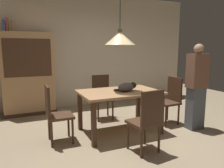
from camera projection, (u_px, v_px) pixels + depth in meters
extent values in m
plane|color=#998466|center=(127.00, 143.00, 3.40)|extent=(10.00, 10.00, 0.00)
cube|color=beige|center=(80.00, 50.00, 5.55)|extent=(6.40, 0.10, 2.90)
cube|color=tan|center=(120.00, 92.00, 3.75)|extent=(1.40, 0.90, 0.04)
cube|color=#472D1E|center=(94.00, 124.00, 3.21)|extent=(0.07, 0.07, 0.71)
cube|color=#472D1E|center=(161.00, 114.00, 3.71)|extent=(0.07, 0.07, 0.71)
cube|color=#472D1E|center=(80.00, 111.00, 3.92)|extent=(0.07, 0.07, 0.71)
cube|color=#472D1E|center=(138.00, 104.00, 4.41)|extent=(0.07, 0.07, 0.71)
cube|color=#472D1E|center=(103.00, 99.00, 4.52)|extent=(0.42, 0.42, 0.04)
cube|color=#40291B|center=(101.00, 86.00, 4.65)|extent=(0.38, 0.06, 0.48)
cylinder|color=#472D1E|center=(98.00, 112.00, 4.35)|extent=(0.04, 0.04, 0.41)
cylinder|color=#472D1E|center=(113.00, 111.00, 4.46)|extent=(0.04, 0.04, 0.41)
cylinder|color=#472D1E|center=(94.00, 108.00, 4.65)|extent=(0.04, 0.04, 0.41)
cylinder|color=#472D1E|center=(108.00, 107.00, 4.76)|extent=(0.04, 0.04, 0.41)
cube|color=#472D1E|center=(144.00, 123.00, 3.08)|extent=(0.44, 0.44, 0.04)
cube|color=#40291B|center=(152.00, 108.00, 2.88)|extent=(0.38, 0.08, 0.48)
cylinder|color=#472D1E|center=(145.00, 132.00, 3.33)|extent=(0.04, 0.04, 0.41)
cylinder|color=#472D1E|center=(128.00, 136.00, 3.17)|extent=(0.04, 0.04, 0.41)
cylinder|color=#472D1E|center=(159.00, 139.00, 3.06)|extent=(0.04, 0.04, 0.41)
cylinder|color=#472D1E|center=(141.00, 144.00, 2.90)|extent=(0.04, 0.04, 0.41)
cube|color=#472D1E|center=(167.00, 103.00, 4.22)|extent=(0.42, 0.42, 0.04)
cube|color=#40291B|center=(175.00, 89.00, 4.26)|extent=(0.06, 0.38, 0.48)
cylinder|color=#472D1E|center=(155.00, 113.00, 4.32)|extent=(0.04, 0.04, 0.41)
cylinder|color=#472D1E|center=(166.00, 117.00, 4.04)|extent=(0.04, 0.04, 0.41)
cylinder|color=#472D1E|center=(167.00, 111.00, 4.47)|extent=(0.04, 0.04, 0.41)
cylinder|color=#472D1E|center=(178.00, 115.00, 4.19)|extent=(0.04, 0.04, 0.41)
cube|color=#472D1E|center=(60.00, 116.00, 3.38)|extent=(0.41, 0.41, 0.04)
cube|color=#40291B|center=(48.00, 101.00, 3.27)|extent=(0.04, 0.38, 0.48)
cylinder|color=#472D1E|center=(73.00, 131.00, 3.33)|extent=(0.04, 0.04, 0.41)
cylinder|color=#472D1E|center=(69.00, 125.00, 3.62)|extent=(0.04, 0.04, 0.41)
cylinder|color=#472D1E|center=(52.00, 135.00, 3.21)|extent=(0.04, 0.04, 0.41)
cylinder|color=#472D1E|center=(49.00, 128.00, 3.50)|extent=(0.04, 0.04, 0.41)
ellipsoid|color=#4C4742|center=(126.00, 87.00, 3.72)|extent=(0.39, 0.32, 0.15)
sphere|color=black|center=(133.00, 85.00, 3.75)|extent=(0.11, 0.11, 0.11)
cylinder|color=black|center=(119.00, 90.00, 3.73)|extent=(0.18, 0.04, 0.04)
cone|color=beige|center=(120.00, 38.00, 3.60)|extent=(0.52, 0.52, 0.22)
cylinder|color=#513D23|center=(120.00, 30.00, 3.58)|extent=(0.08, 0.08, 0.04)
cube|color=tan|center=(28.00, 74.00, 4.82)|extent=(1.10, 0.44, 1.85)
cube|color=#472D1E|center=(28.00, 58.00, 4.56)|extent=(0.97, 0.01, 0.81)
cube|color=#472D1E|center=(31.00, 112.00, 4.96)|extent=(1.12, 0.45, 0.08)
cube|color=#384C93|center=(4.00, 26.00, 4.48)|extent=(0.06, 0.24, 0.24)
cube|color=#B73833|center=(7.00, 25.00, 4.50)|extent=(0.04, 0.22, 0.28)
cube|color=brown|center=(11.00, 26.00, 4.54)|extent=(0.06, 0.24, 0.22)
cube|color=#4C515B|center=(195.00, 108.00, 3.97)|extent=(0.30, 0.20, 0.78)
cube|color=brown|center=(198.00, 71.00, 3.86)|extent=(0.36, 0.22, 0.62)
sphere|color=#A37A5B|center=(199.00, 49.00, 3.79)|extent=(0.18, 0.18, 0.18)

